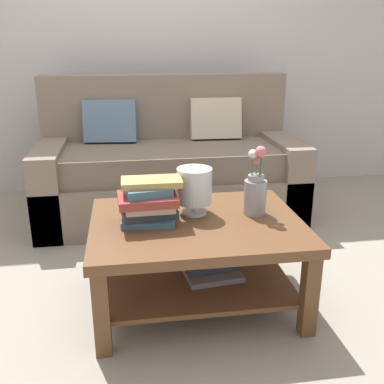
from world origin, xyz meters
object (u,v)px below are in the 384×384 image
Objects in this scene: couch at (169,168)px; glass_hurricane_vase at (194,187)px; flower_pitcher at (255,189)px; coffee_table at (197,244)px; book_stack_main at (149,201)px.

couch reaches higher than glass_hurricane_vase.
couch is at bearing 104.07° from flower_pitcher.
coffee_table is 3.33× the size of book_stack_main.
couch is at bearing 79.90° from book_stack_main.
coffee_table is 4.31× the size of glass_hurricane_vase.
flower_pitcher is (0.31, 0.05, 0.26)m from coffee_table.
couch reaches higher than book_stack_main.
book_stack_main is at bearing -100.10° from couch.
couch is at bearing 90.33° from coffee_table.
flower_pitcher is at bearing 4.28° from book_stack_main.
flower_pitcher is (0.55, 0.04, 0.02)m from book_stack_main.
glass_hurricane_vase is at bearing 20.36° from book_stack_main.
glass_hurricane_vase is 0.31m from flower_pitcher.
coffee_table is at bearing -89.96° from glass_hurricane_vase.
book_stack_main is 0.55m from flower_pitcher.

